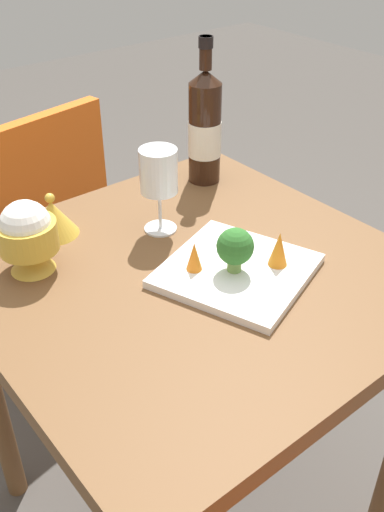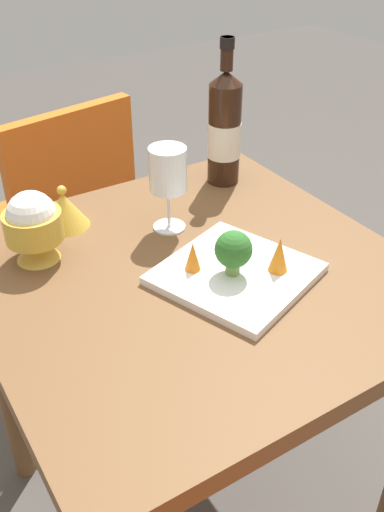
{
  "view_description": "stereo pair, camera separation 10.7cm",
  "coord_description": "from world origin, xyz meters",
  "px_view_note": "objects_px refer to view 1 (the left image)",
  "views": [
    {
      "loc": [
        0.56,
        0.69,
        1.39
      ],
      "look_at": [
        0.0,
        0.0,
        0.78
      ],
      "focal_mm": 40.7,
      "sensor_mm": 36.0,
      "label": 1
    },
    {
      "loc": [
        0.47,
        0.75,
        1.39
      ],
      "look_at": [
        0.0,
        0.0,
        0.78
      ],
      "focal_mm": 40.7,
      "sensor_mm": 36.0,
      "label": 2
    }
  ],
  "objects_px": {
    "broccoli_floret": "(235,247)",
    "carrot_garnish_left": "(279,249)",
    "rice_bowl": "(27,235)",
    "chair_near_window": "(36,215)",
    "serving_plate": "(237,271)",
    "wine_bottle": "(205,127)",
    "carrot_garnish_right": "(194,256)",
    "wine_glass": "(159,173)",
    "rice_bowl_lid": "(53,218)"
  },
  "relations": [
    {
      "from": "wine_bottle",
      "to": "serving_plate",
      "type": "height_order",
      "value": "wine_bottle"
    },
    {
      "from": "wine_bottle",
      "to": "broccoli_floret",
      "type": "xyz_separation_m",
      "value": [
        0.22,
        0.34,
        -0.07
      ]
    },
    {
      "from": "carrot_garnish_left",
      "to": "carrot_garnish_right",
      "type": "bearing_deg",
      "value": -33.18
    },
    {
      "from": "wine_glass",
      "to": "rice_bowl",
      "type": "relative_size",
      "value": 1.26
    },
    {
      "from": "carrot_garnish_right",
      "to": "rice_bowl",
      "type": "bearing_deg",
      "value": -43.33
    },
    {
      "from": "rice_bowl",
      "to": "carrot_garnish_left",
      "type": "height_order",
      "value": "rice_bowl"
    },
    {
      "from": "chair_near_window",
      "to": "carrot_garnish_right",
      "type": "distance_m",
      "value": 0.82
    },
    {
      "from": "wine_glass",
      "to": "serving_plate",
      "type": "bearing_deg",
      "value": 93.78
    },
    {
      "from": "wine_bottle",
      "to": "rice_bowl_lid",
      "type": "height_order",
      "value": "wine_bottle"
    },
    {
      "from": "rice_bowl",
      "to": "carrot_garnish_left",
      "type": "distance_m",
      "value": 0.46
    },
    {
      "from": "wine_bottle",
      "to": "rice_bowl",
      "type": "relative_size",
      "value": 2.35
    },
    {
      "from": "chair_near_window",
      "to": "carrot_garnish_left",
      "type": "xyz_separation_m",
      "value": [
        -0.1,
        0.86,
        0.28
      ]
    },
    {
      "from": "wine_bottle",
      "to": "rice_bowl",
      "type": "bearing_deg",
      "value": 9.9
    },
    {
      "from": "rice_bowl_lid",
      "to": "carrot_garnish_left",
      "type": "xyz_separation_m",
      "value": [
        -0.26,
        0.38,
        0.01
      ]
    },
    {
      "from": "wine_glass",
      "to": "carrot_garnish_right",
      "type": "distance_m",
      "value": 0.2
    },
    {
      "from": "chair_near_window",
      "to": "serving_plate",
      "type": "bearing_deg",
      "value": -97.9
    },
    {
      "from": "wine_bottle",
      "to": "carrot_garnish_left",
      "type": "distance_m",
      "value": 0.41
    },
    {
      "from": "chair_near_window",
      "to": "rice_bowl_lid",
      "type": "xyz_separation_m",
      "value": [
        0.15,
        0.47,
        0.26
      ]
    },
    {
      "from": "chair_near_window",
      "to": "broccoli_floret",
      "type": "xyz_separation_m",
      "value": [
        -0.03,
        0.82,
        0.29
      ]
    },
    {
      "from": "chair_near_window",
      "to": "broccoli_floret",
      "type": "height_order",
      "value": "broccoli_floret"
    },
    {
      "from": "wine_glass",
      "to": "rice_bowl_lid",
      "type": "height_order",
      "value": "wine_glass"
    },
    {
      "from": "wine_glass",
      "to": "carrot_garnish_left",
      "type": "height_order",
      "value": "wine_glass"
    },
    {
      "from": "rice_bowl",
      "to": "carrot_garnish_right",
      "type": "height_order",
      "value": "rice_bowl"
    },
    {
      "from": "wine_bottle",
      "to": "serving_plate",
      "type": "bearing_deg",
      "value": 58.85
    },
    {
      "from": "rice_bowl_lid",
      "to": "carrot_garnish_left",
      "type": "bearing_deg",
      "value": 124.22
    },
    {
      "from": "wine_bottle",
      "to": "serving_plate",
      "type": "xyz_separation_m",
      "value": [
        0.2,
        0.34,
        -0.12
      ]
    },
    {
      "from": "chair_near_window",
      "to": "serving_plate",
      "type": "xyz_separation_m",
      "value": [
        -0.04,
        0.82,
        0.23
      ]
    },
    {
      "from": "wine_glass",
      "to": "serving_plate",
      "type": "relative_size",
      "value": 0.56
    },
    {
      "from": "chair_near_window",
      "to": "carrot_garnish_left",
      "type": "height_order",
      "value": "chair_near_window"
    },
    {
      "from": "serving_plate",
      "to": "carrot_garnish_right",
      "type": "height_order",
      "value": "carrot_garnish_right"
    },
    {
      "from": "broccoli_floret",
      "to": "carrot_garnish_left",
      "type": "distance_m",
      "value": 0.09
    },
    {
      "from": "rice_bowl",
      "to": "serving_plate",
      "type": "height_order",
      "value": "rice_bowl"
    },
    {
      "from": "rice_bowl",
      "to": "carrot_garnish_right",
      "type": "distance_m",
      "value": 0.3
    },
    {
      "from": "chair_near_window",
      "to": "rice_bowl_lid",
      "type": "height_order",
      "value": "chair_near_window"
    },
    {
      "from": "wine_bottle",
      "to": "wine_glass",
      "type": "relative_size",
      "value": 1.86
    },
    {
      "from": "serving_plate",
      "to": "carrot_garnish_right",
      "type": "distance_m",
      "value": 0.09
    },
    {
      "from": "rice_bowl",
      "to": "carrot_garnish_right",
      "type": "xyz_separation_m",
      "value": [
        -0.22,
        0.21,
        -0.03
      ]
    },
    {
      "from": "broccoli_floret",
      "to": "chair_near_window",
      "type": "bearing_deg",
      "value": -87.93
    },
    {
      "from": "rice_bowl_lid",
      "to": "serving_plate",
      "type": "xyz_separation_m",
      "value": [
        -0.19,
        0.34,
        -0.03
      ]
    },
    {
      "from": "chair_near_window",
      "to": "rice_bowl",
      "type": "relative_size",
      "value": 6.0
    },
    {
      "from": "wine_bottle",
      "to": "carrot_garnish_left",
      "type": "xyz_separation_m",
      "value": [
        0.14,
        0.38,
        -0.08
      ]
    },
    {
      "from": "wine_glass",
      "to": "carrot_garnish_right",
      "type": "relative_size",
      "value": 3.14
    },
    {
      "from": "wine_bottle",
      "to": "rice_bowl",
      "type": "height_order",
      "value": "wine_bottle"
    },
    {
      "from": "wine_glass",
      "to": "serving_plate",
      "type": "distance_m",
      "value": 0.25
    },
    {
      "from": "wine_bottle",
      "to": "rice_bowl_lid",
      "type": "xyz_separation_m",
      "value": [
        0.4,
        -0.0,
        -0.09
      ]
    },
    {
      "from": "chair_near_window",
      "to": "broccoli_floret",
      "type": "relative_size",
      "value": 9.91
    },
    {
      "from": "wine_glass",
      "to": "broccoli_floret",
      "type": "height_order",
      "value": "wine_glass"
    },
    {
      "from": "chair_near_window",
      "to": "rice_bowl",
      "type": "distance_m",
      "value": 0.68
    },
    {
      "from": "chair_near_window",
      "to": "rice_bowl",
      "type": "bearing_deg",
      "value": -124.33
    },
    {
      "from": "wine_bottle",
      "to": "carrot_garnish_left",
      "type": "bearing_deg",
      "value": 69.75
    }
  ]
}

